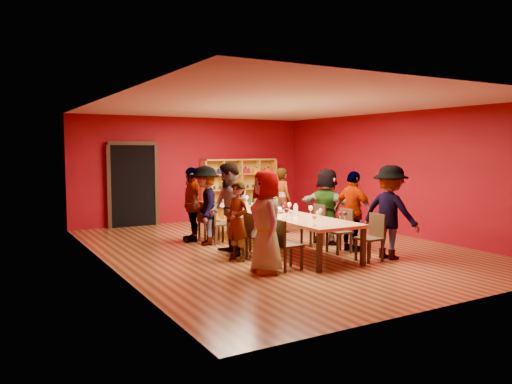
% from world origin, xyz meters
% --- Properties ---
extents(room_shell, '(7.10, 9.10, 3.04)m').
position_xyz_m(room_shell, '(0.00, 0.00, 1.50)').
color(room_shell, '#5A2F18').
rests_on(room_shell, ground).
extents(tasting_table, '(1.10, 4.50, 0.75)m').
position_xyz_m(tasting_table, '(0.00, 0.00, 0.70)').
color(tasting_table, tan).
rests_on(tasting_table, ground).
extents(doorway, '(1.40, 0.17, 2.30)m').
position_xyz_m(doorway, '(-1.80, 4.43, 1.12)').
color(doorway, black).
rests_on(doorway, ground).
extents(shelving_unit, '(2.40, 0.40, 1.80)m').
position_xyz_m(shelving_unit, '(1.40, 4.32, 0.98)').
color(shelving_unit, gold).
rests_on(shelving_unit, ground).
extents(chair_person_left_0, '(0.42, 0.42, 0.89)m').
position_xyz_m(chair_person_left_0, '(-0.91, -1.72, 0.50)').
color(chair_person_left_0, black).
rests_on(chair_person_left_0, ground).
extents(person_left_0, '(0.62, 0.93, 1.75)m').
position_xyz_m(person_left_0, '(-1.27, -1.72, 0.87)').
color(person_left_0, '#C3838F').
rests_on(person_left_0, ground).
extents(chair_person_left_1, '(0.42, 0.42, 0.89)m').
position_xyz_m(chair_person_left_1, '(-0.91, -0.69, 0.50)').
color(chair_person_left_1, black).
rests_on(chair_person_left_1, ground).
extents(person_left_1, '(0.52, 0.62, 1.49)m').
position_xyz_m(person_left_1, '(-1.29, -0.69, 0.75)').
color(person_left_1, '#15173C').
rests_on(person_left_1, ground).
extents(chair_person_left_2, '(0.42, 0.42, 0.89)m').
position_xyz_m(chair_person_left_2, '(-0.91, -0.21, 0.50)').
color(chair_person_left_2, black).
rests_on(chair_person_left_2, ground).
extents(person_left_2, '(0.57, 0.94, 1.85)m').
position_xyz_m(person_left_2, '(-1.22, -0.21, 0.93)').
color(person_left_2, '#131A36').
rests_on(person_left_2, ground).
extents(chair_person_left_3, '(0.42, 0.42, 0.89)m').
position_xyz_m(chair_person_left_3, '(-0.91, 1.06, 0.50)').
color(chair_person_left_3, black).
rests_on(chair_person_left_3, ground).
extents(person_left_3, '(0.82, 1.22, 1.74)m').
position_xyz_m(person_left_3, '(-1.16, 1.06, 0.87)').
color(person_left_3, '#161A3C').
rests_on(person_left_3, ground).
extents(chair_person_left_4, '(0.42, 0.42, 0.89)m').
position_xyz_m(chair_person_left_4, '(-0.91, 1.61, 0.50)').
color(chair_person_left_4, black).
rests_on(chair_person_left_4, ground).
extents(person_left_4, '(0.66, 1.07, 1.69)m').
position_xyz_m(person_left_4, '(-1.25, 1.61, 0.84)').
color(person_left_4, '#5B8CBB').
rests_on(person_left_4, ground).
extents(chair_person_right_0, '(0.42, 0.42, 0.89)m').
position_xyz_m(chair_person_right_0, '(0.91, -1.96, 0.50)').
color(chair_person_right_0, black).
rests_on(chair_person_right_0, ground).
extents(person_right_0, '(0.75, 1.24, 1.79)m').
position_xyz_m(person_right_0, '(1.35, -1.96, 0.90)').
color(person_right_0, pink).
rests_on(person_right_0, ground).
extents(chair_person_right_1, '(0.42, 0.42, 0.89)m').
position_xyz_m(chair_person_right_1, '(0.91, -1.08, 0.50)').
color(chair_person_right_1, black).
rests_on(chair_person_right_1, ground).
extents(person_right_1, '(0.58, 1.02, 1.65)m').
position_xyz_m(person_right_1, '(1.19, -1.08, 0.83)').
color(person_right_1, '#6084C6').
rests_on(person_right_1, ground).
extents(chair_person_right_2, '(0.42, 0.42, 0.89)m').
position_xyz_m(chair_person_right_2, '(0.91, -0.18, 0.50)').
color(chair_person_right_2, black).
rests_on(chair_person_right_2, ground).
extents(person_right_2, '(0.91, 1.62, 1.68)m').
position_xyz_m(person_right_2, '(1.22, -0.18, 0.84)').
color(person_right_2, pink).
rests_on(person_right_2, ground).
extents(chair_person_right_4, '(0.42, 0.42, 0.89)m').
position_xyz_m(chair_person_right_4, '(0.91, 1.63, 0.50)').
color(chair_person_right_4, black).
rests_on(chair_person_right_4, ground).
extents(person_right_4, '(0.44, 0.60, 1.63)m').
position_xyz_m(person_right_4, '(1.22, 1.63, 0.81)').
color(person_right_4, '#C6858F').
rests_on(person_right_4, ground).
extents(wine_glass_0, '(0.08, 0.08, 0.20)m').
position_xyz_m(wine_glass_0, '(0.32, 0.88, 0.89)').
color(wine_glass_0, white).
rests_on(wine_glass_0, tasting_table).
extents(wine_glass_1, '(0.07, 0.07, 0.19)m').
position_xyz_m(wine_glass_1, '(-0.30, -1.02, 0.88)').
color(wine_glass_1, white).
rests_on(wine_glass_1, tasting_table).
extents(wine_glass_2, '(0.08, 0.08, 0.19)m').
position_xyz_m(wine_glass_2, '(-0.35, 0.90, 0.89)').
color(wine_glass_2, white).
rests_on(wine_glass_2, tasting_table).
extents(wine_glass_3, '(0.07, 0.07, 0.18)m').
position_xyz_m(wine_glass_3, '(0.37, -1.66, 0.88)').
color(wine_glass_3, white).
rests_on(wine_glass_3, tasting_table).
extents(wine_glass_4, '(0.08, 0.08, 0.21)m').
position_xyz_m(wine_glass_4, '(-0.30, 1.92, 0.90)').
color(wine_glass_4, white).
rests_on(wine_glass_4, tasting_table).
extents(wine_glass_5, '(0.08, 0.08, 0.21)m').
position_xyz_m(wine_glass_5, '(-0.32, -0.89, 0.90)').
color(wine_glass_5, white).
rests_on(wine_glass_5, tasting_table).
extents(wine_glass_6, '(0.07, 0.07, 0.18)m').
position_xyz_m(wine_glass_6, '(-0.32, -1.78, 0.88)').
color(wine_glass_6, white).
rests_on(wine_glass_6, tasting_table).
extents(wine_glass_7, '(0.07, 0.07, 0.18)m').
position_xyz_m(wine_glass_7, '(0.38, -1.05, 0.88)').
color(wine_glass_7, white).
rests_on(wine_glass_7, tasting_table).
extents(wine_glass_8, '(0.08, 0.08, 0.19)m').
position_xyz_m(wine_glass_8, '(0.05, -1.39, 0.89)').
color(wine_glass_8, white).
rests_on(wine_glass_8, tasting_table).
extents(wine_glass_9, '(0.09, 0.09, 0.21)m').
position_xyz_m(wine_glass_9, '(0.31, 1.86, 0.90)').
color(wine_glass_9, white).
rests_on(wine_glass_9, tasting_table).
extents(wine_glass_10, '(0.08, 0.08, 0.20)m').
position_xyz_m(wine_glass_10, '(-0.06, -0.38, 0.89)').
color(wine_glass_10, white).
rests_on(wine_glass_10, tasting_table).
extents(wine_glass_11, '(0.08, 0.08, 0.21)m').
position_xyz_m(wine_glass_11, '(0.34, -1.83, 0.90)').
color(wine_glass_11, white).
rests_on(wine_glass_11, tasting_table).
extents(wine_glass_12, '(0.08, 0.08, 0.21)m').
position_xyz_m(wine_glass_12, '(0.28, 0.09, 0.90)').
color(wine_glass_12, white).
rests_on(wine_glass_12, tasting_table).
extents(wine_glass_13, '(0.08, 0.08, 0.21)m').
position_xyz_m(wine_glass_13, '(0.28, 0.82, 0.90)').
color(wine_glass_13, white).
rests_on(wine_glass_13, tasting_table).
extents(wine_glass_14, '(0.08, 0.08, 0.19)m').
position_xyz_m(wine_glass_14, '(-0.35, -1.82, 0.89)').
color(wine_glass_14, white).
rests_on(wine_glass_14, tasting_table).
extents(wine_glass_15, '(0.09, 0.09, 0.22)m').
position_xyz_m(wine_glass_15, '(0.31, -0.82, 0.91)').
color(wine_glass_15, white).
rests_on(wine_glass_15, tasting_table).
extents(wine_glass_16, '(0.09, 0.09, 0.21)m').
position_xyz_m(wine_glass_16, '(0.30, -0.05, 0.91)').
color(wine_glass_16, white).
rests_on(wine_glass_16, tasting_table).
extents(wine_glass_17, '(0.09, 0.09, 0.22)m').
position_xyz_m(wine_glass_17, '(-0.34, 1.64, 0.91)').
color(wine_glass_17, white).
rests_on(wine_glass_17, tasting_table).
extents(wine_glass_18, '(0.08, 0.08, 0.21)m').
position_xyz_m(wine_glass_18, '(-0.30, 0.02, 0.90)').
color(wine_glass_18, white).
rests_on(wine_glass_18, tasting_table).
extents(wine_glass_19, '(0.08, 0.08, 0.21)m').
position_xyz_m(wine_glass_19, '(0.27, 1.78, 0.90)').
color(wine_glass_19, white).
rests_on(wine_glass_19, tasting_table).
extents(wine_glass_20, '(0.08, 0.08, 0.19)m').
position_xyz_m(wine_glass_20, '(-0.20, 1.40, 0.89)').
color(wine_glass_20, white).
rests_on(wine_glass_20, tasting_table).
extents(wine_glass_21, '(0.07, 0.07, 0.18)m').
position_xyz_m(wine_glass_21, '(-0.34, 0.75, 0.88)').
color(wine_glass_21, white).
rests_on(wine_glass_21, tasting_table).
extents(wine_glass_22, '(0.09, 0.09, 0.22)m').
position_xyz_m(wine_glass_22, '(0.11, 0.26, 0.91)').
color(wine_glass_22, white).
rests_on(wine_glass_22, tasting_table).
extents(wine_glass_23, '(0.09, 0.09, 0.22)m').
position_xyz_m(wine_glass_23, '(-0.33, -0.04, 0.91)').
color(wine_glass_23, white).
rests_on(wine_glass_23, tasting_table).
extents(spittoon_bowl, '(0.28, 0.28, 0.16)m').
position_xyz_m(spittoon_bowl, '(0.07, -0.02, 0.82)').
color(spittoon_bowl, '#B0B2B7').
rests_on(spittoon_bowl, tasting_table).
extents(carafe_a, '(0.13, 0.13, 0.29)m').
position_xyz_m(carafe_a, '(-0.15, 0.07, 0.88)').
color(carafe_a, white).
rests_on(carafe_a, tasting_table).
extents(carafe_b, '(0.12, 0.12, 0.24)m').
position_xyz_m(carafe_b, '(0.14, -0.53, 0.86)').
color(carafe_b, white).
rests_on(carafe_b, tasting_table).
extents(wine_bottle, '(0.07, 0.07, 0.27)m').
position_xyz_m(wine_bottle, '(0.20, 1.51, 0.85)').
color(wine_bottle, '#123318').
rests_on(wine_bottle, tasting_table).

